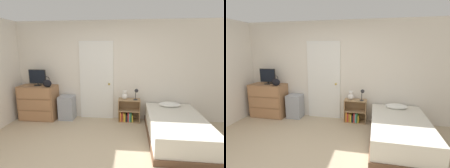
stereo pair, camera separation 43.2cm
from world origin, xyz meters
TOP-DOWN VIEW (x-y plane):
  - wall_back at (0.00, 2.25)m, footprint 10.00×0.06m
  - door_closed at (-0.12, 2.20)m, footprint 0.88×0.09m
  - dresser at (-1.64, 1.96)m, footprint 0.95×0.48m
  - tv at (-1.64, 1.99)m, footprint 0.45×0.16m
  - handbag at (-1.30, 1.82)m, footprint 0.23×0.12m
  - storage_bin at (-0.89, 2.02)m, footprint 0.39×0.35m
  - bookshelf at (0.72, 2.06)m, footprint 0.55×0.28m
  - teddy_bear at (0.63, 2.06)m, footprint 0.15×0.15m
  - desk_lamp at (0.92, 2.02)m, footprint 0.12×0.11m
  - bed at (1.73, 1.25)m, footprint 1.14×1.93m

SIDE VIEW (x-z plane):
  - bookshelf at x=0.72m, z-range -0.07..0.52m
  - bed at x=1.73m, z-range -0.05..0.53m
  - storage_bin at x=-0.89m, z-range 0.00..0.63m
  - dresser at x=-1.64m, z-range 0.00..0.90m
  - teddy_bear at x=0.63m, z-range 0.57..0.80m
  - desk_lamp at x=0.92m, z-range 0.65..0.93m
  - handbag at x=-1.30m, z-range 0.87..1.14m
  - door_closed at x=-0.12m, z-range 0.00..2.04m
  - tv at x=-1.64m, z-range 0.91..1.33m
  - wall_back at x=0.00m, z-range 0.00..2.55m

